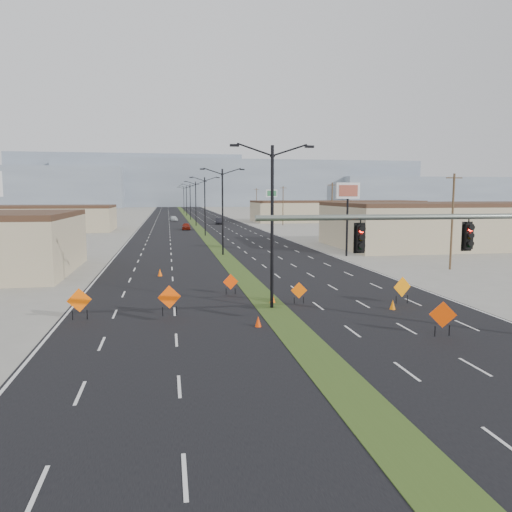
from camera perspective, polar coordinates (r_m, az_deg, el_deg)
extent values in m
plane|color=gray|center=(20.21, 9.00, -13.47)|extent=(600.00, 600.00, 0.00)
cube|color=black|center=(118.25, -6.97, 3.55)|extent=(25.00, 400.00, 0.02)
cube|color=#374E1C|center=(118.25, -6.97, 3.55)|extent=(2.00, 400.00, 0.04)
cube|color=tan|center=(106.15, -24.08, 3.82)|extent=(30.00, 14.00, 4.50)
cube|color=tan|center=(74.79, 22.63, 3.19)|extent=(36.00, 18.00, 5.50)
cube|color=tan|center=(135.40, 9.11, 5.01)|extent=(44.00, 16.00, 5.00)
cube|color=gray|center=(321.30, -1.75, 8.26)|extent=(220.00, 50.00, 28.00)
cube|color=gray|center=(359.85, 21.32, 6.85)|extent=(160.00, 50.00, 18.00)
cube|color=gray|center=(338.82, -14.18, 8.32)|extent=(140.00, 50.00, 32.00)
cylinder|color=slate|center=(22.97, 20.03, 4.24)|extent=(16.00, 0.24, 0.24)
cube|color=black|center=(21.49, 11.82, 2.00)|extent=(0.50, 0.28, 1.30)
sphere|color=#FF0C05|center=(21.32, 12.00, 2.90)|extent=(0.22, 0.22, 0.22)
cube|color=black|center=(23.81, 23.07, 2.06)|extent=(0.50, 0.28, 1.30)
sphere|color=#FF0C05|center=(23.65, 23.33, 2.87)|extent=(0.22, 0.22, 0.22)
cylinder|color=black|center=(30.59, 1.85, 3.18)|extent=(0.20, 0.20, 10.00)
cube|color=black|center=(30.28, -2.48, 12.52)|extent=(0.55, 0.24, 0.14)
cube|color=black|center=(31.22, 6.12, 12.32)|extent=(0.55, 0.24, 0.14)
cylinder|color=black|center=(58.25, -3.84, 4.99)|extent=(0.20, 0.20, 10.00)
cube|color=black|center=(58.08, -6.17, 9.85)|extent=(0.55, 0.24, 0.14)
cube|color=black|center=(58.58, -1.61, 9.86)|extent=(0.55, 0.24, 0.14)
cylinder|color=black|center=(86.13, -5.86, 5.62)|extent=(0.20, 0.20, 10.00)
cube|color=black|center=(86.02, -7.45, 8.90)|extent=(0.55, 0.24, 0.14)
cube|color=black|center=(86.35, -4.36, 8.93)|extent=(0.55, 0.24, 0.14)
cylinder|color=black|center=(114.07, -6.90, 5.94)|extent=(0.20, 0.20, 10.00)
cube|color=black|center=(113.98, -8.10, 8.41)|extent=(0.55, 0.24, 0.14)
cube|color=black|center=(114.23, -5.77, 8.44)|extent=(0.55, 0.24, 0.14)
cylinder|color=black|center=(142.03, -7.52, 6.13)|extent=(0.20, 0.20, 10.00)
cube|color=black|center=(141.96, -8.49, 8.12)|extent=(0.55, 0.24, 0.14)
cube|color=black|center=(142.16, -6.62, 8.14)|extent=(0.55, 0.24, 0.14)
cylinder|color=black|center=(170.00, -7.95, 6.26)|extent=(0.20, 0.20, 10.00)
cube|color=black|center=(169.95, -8.76, 7.92)|extent=(0.55, 0.24, 0.14)
cube|color=black|center=(170.12, -7.19, 7.94)|extent=(0.55, 0.24, 0.14)
cylinder|color=black|center=(197.98, -8.25, 6.36)|extent=(0.20, 0.20, 10.00)
cube|color=black|center=(197.94, -8.95, 7.78)|extent=(0.55, 0.24, 0.14)
cube|color=black|center=(198.08, -7.60, 7.80)|extent=(0.55, 0.24, 0.14)
cylinder|color=#4C3823|center=(50.35, 21.51, 3.64)|extent=(0.20, 0.20, 9.00)
cube|color=#4C3823|center=(50.31, 21.72, 8.30)|extent=(1.60, 0.10, 0.10)
cylinder|color=#4C3823|center=(82.23, 8.66, 5.17)|extent=(0.20, 0.20, 9.00)
cube|color=#4C3823|center=(82.20, 8.72, 8.02)|extent=(1.60, 0.10, 0.10)
cylinder|color=#4C3823|center=(115.92, 3.10, 5.75)|extent=(0.20, 0.20, 9.00)
cube|color=#4C3823|center=(115.90, 3.12, 7.78)|extent=(1.60, 0.10, 0.10)
cylinder|color=#4C3823|center=(150.21, 0.06, 6.05)|extent=(0.20, 0.20, 9.00)
cube|color=#4C3823|center=(150.20, 0.06, 7.61)|extent=(1.60, 0.10, 0.10)
imported|color=maroon|center=(101.58, -7.99, 3.37)|extent=(1.74, 4.15, 1.40)
imported|color=black|center=(120.39, -4.27, 4.00)|extent=(1.95, 4.59, 1.47)
imported|color=silver|center=(136.77, -9.38, 4.24)|extent=(2.30, 4.56, 1.27)
cube|color=#FF5D05|center=(29.92, -19.55, -4.78)|extent=(1.31, 0.46, 1.36)
cylinder|color=black|center=(30.17, -20.23, -6.37)|extent=(0.05, 0.05, 0.57)
cylinder|color=black|center=(30.03, -18.73, -6.37)|extent=(0.05, 0.05, 0.57)
cube|color=#FF4D05|center=(29.50, -9.88, -4.64)|extent=(1.35, 0.31, 1.37)
cylinder|color=black|center=(29.68, -10.62, -6.27)|extent=(0.05, 0.05, 0.57)
cylinder|color=black|center=(29.68, -9.07, -6.23)|extent=(0.05, 0.05, 0.57)
cube|color=#F23D05|center=(35.38, -2.92, -2.96)|extent=(1.10, 0.15, 1.11)
cylinder|color=black|center=(35.47, -3.43, -4.07)|extent=(0.05, 0.05, 0.46)
cylinder|color=black|center=(35.55, -2.40, -4.04)|extent=(0.05, 0.05, 0.46)
cube|color=#FF5F05|center=(32.51, 4.93, -3.93)|extent=(1.06, 0.17, 1.06)
cylinder|color=black|center=(32.57, 4.39, -5.10)|extent=(0.05, 0.05, 0.44)
cylinder|color=black|center=(32.73, 5.45, -5.05)|extent=(0.05, 0.05, 0.44)
cube|color=orange|center=(33.72, 16.37, -3.41)|extent=(1.31, 0.33, 1.33)
cylinder|color=black|center=(33.70, 15.73, -4.83)|extent=(0.05, 0.05, 0.55)
cylinder|color=black|center=(34.05, 16.91, -4.75)|extent=(0.05, 0.05, 0.55)
cube|color=#DA3D04|center=(26.65, 20.58, -6.29)|extent=(1.27, 0.50, 1.34)
cylinder|color=black|center=(26.66, 19.77, -8.11)|extent=(0.05, 0.05, 0.56)
cylinder|color=black|center=(27.05, 21.22, -7.95)|extent=(0.05, 0.05, 0.56)
cone|color=#E03604|center=(26.91, 0.25, -7.50)|extent=(0.36, 0.36, 0.60)
cone|color=#FF5C05|center=(32.67, 1.90, -4.84)|extent=(0.47, 0.47, 0.66)
cone|color=orange|center=(31.99, 15.35, -5.40)|extent=(0.45, 0.45, 0.61)
cone|color=#FF5A05|center=(44.07, -10.92, -1.87)|extent=(0.46, 0.46, 0.67)
cylinder|color=black|center=(58.33, 10.37, 3.40)|extent=(0.24, 0.24, 6.95)
cube|color=white|center=(58.22, 10.45, 7.35)|extent=(2.75, 0.44, 1.83)
cube|color=#AA4B38|center=(58.03, 10.52, 7.35)|extent=(2.20, 0.12, 1.28)
cylinder|color=black|center=(119.73, 1.80, 5.28)|extent=(0.24, 0.24, 6.84)
cube|color=white|center=(119.68, 1.80, 7.17)|extent=(2.72, 0.58, 1.80)
cube|color=#327D4B|center=(119.48, 1.82, 7.17)|extent=(2.16, 0.23, 1.26)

